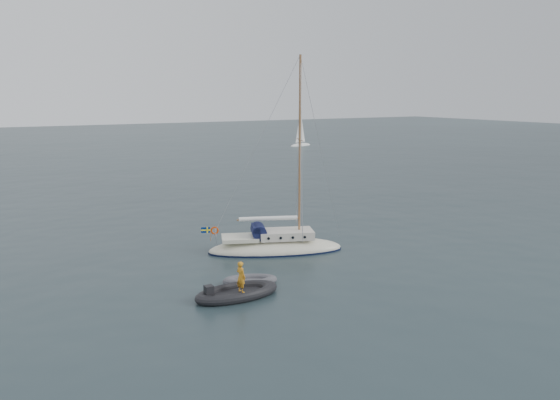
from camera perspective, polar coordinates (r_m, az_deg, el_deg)
ground at (r=31.52m, az=3.74°, el=-6.29°), size 300.00×300.00×0.00m
sailboat at (r=32.91m, az=-0.45°, el=-3.86°), size 8.51×2.55×12.12m
dinghy at (r=27.68m, az=-3.16°, el=-8.40°), size 2.76×1.25×0.40m
rib at (r=25.98m, az=-4.54°, el=-9.52°), size 4.18×1.90×1.72m
distant_yacht_b at (r=100.57m, az=2.14°, el=7.42°), size 5.40×2.88×7.16m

